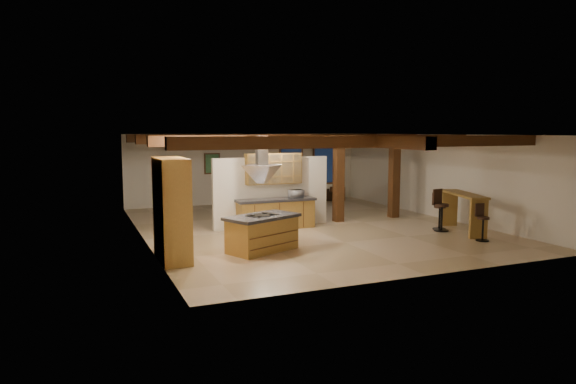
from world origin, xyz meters
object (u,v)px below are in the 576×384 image
object	(u,v)px
kitchen_island	(262,233)
sofa	(311,195)
dining_table	(284,206)
bar_counter	(463,206)

from	to	relation	value
kitchen_island	sofa	distance (m)	9.54
dining_table	bar_counter	distance (m)	6.34
dining_table	sofa	bearing A→B (deg)	66.63
kitchen_island	dining_table	bearing A→B (deg)	62.26
kitchen_island	dining_table	xyz separation A→B (m)	(2.69, 5.12, -0.17)
kitchen_island	sofa	xyz separation A→B (m)	(5.17, 8.01, -0.20)
kitchen_island	sofa	size ratio (longest dim) A/B	1.14
kitchen_island	dining_table	world-z (taller)	kitchen_island
kitchen_island	dining_table	distance (m)	5.79
sofa	kitchen_island	bearing A→B (deg)	56.37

